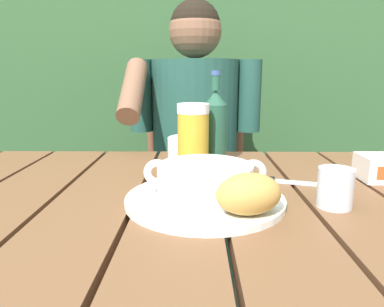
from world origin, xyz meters
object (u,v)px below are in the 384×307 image
(serving_plate, at_px, (205,199))
(beer_bottle, at_px, (215,126))
(water_glass_small, at_px, (335,188))
(beer_glass, at_px, (193,138))
(bread_roll, at_px, (249,194))
(diner_bowl, at_px, (194,149))
(soup_bowl, at_px, (205,180))
(table_knife, at_px, (273,180))
(person_eating, at_px, (194,142))
(chair_near_diner, at_px, (195,188))

(serving_plate, relative_size, beer_bottle, 1.22)
(water_glass_small, bearing_deg, beer_glass, 137.09)
(bread_roll, height_order, diner_bowl, bread_roll)
(soup_bowl, xyz_separation_m, diner_bowl, (-0.02, 0.33, -0.01))
(beer_bottle, bearing_deg, soup_bowl, -96.62)
(water_glass_small, height_order, diner_bowl, water_glass_small)
(soup_bowl, xyz_separation_m, table_knife, (0.15, 0.13, -0.04))
(person_eating, xyz_separation_m, beer_bottle, (0.06, -0.39, 0.12))
(water_glass_small, xyz_separation_m, table_knife, (-0.08, 0.14, -0.03))
(bread_roll, distance_m, table_knife, 0.23)
(beer_bottle, xyz_separation_m, diner_bowl, (-0.05, 0.05, -0.07))
(beer_bottle, bearing_deg, table_knife, -51.38)
(chair_near_diner, bearing_deg, serving_plate, -88.62)
(bread_roll, relative_size, beer_bottle, 0.55)
(bread_roll, xyz_separation_m, water_glass_small, (0.16, 0.06, -0.01))
(chair_near_diner, distance_m, person_eating, 0.32)
(soup_bowl, bearing_deg, person_eating, 92.04)
(serving_plate, bearing_deg, table_knife, 39.17)
(water_glass_small, xyz_separation_m, diner_bowl, (-0.25, 0.35, -0.00))
(person_eating, xyz_separation_m, bread_roll, (0.09, -0.75, 0.06))
(serving_plate, distance_m, soup_bowl, 0.04)
(serving_plate, distance_m, beer_bottle, 0.29)
(person_eating, relative_size, beer_glass, 7.51)
(bread_roll, bearing_deg, diner_bowl, 102.41)
(beer_glass, distance_m, water_glass_small, 0.35)
(person_eating, distance_m, water_glass_small, 0.74)
(chair_near_diner, bearing_deg, beer_bottle, -84.88)
(soup_bowl, bearing_deg, serving_plate, 170.54)
(chair_near_diner, relative_size, bread_roll, 7.41)
(chair_near_diner, xyz_separation_m, person_eating, (-0.00, -0.20, 0.25))
(person_eating, bearing_deg, water_glass_small, -69.67)
(beer_glass, relative_size, table_knife, 1.08)
(beer_glass, xyz_separation_m, table_knife, (0.18, -0.09, -0.08))
(beer_glass, xyz_separation_m, water_glass_small, (0.26, -0.24, -0.05))
(bread_roll, bearing_deg, serving_plate, 130.60)
(beer_glass, bearing_deg, diner_bowl, 88.66)
(chair_near_diner, relative_size, serving_plate, 3.30)
(person_eating, relative_size, table_knife, 8.08)
(diner_bowl, bearing_deg, soup_bowl, -86.32)
(beer_glass, bearing_deg, bread_roll, -72.82)
(beer_bottle, bearing_deg, serving_plate, -96.62)
(bread_roll, bearing_deg, beer_glass, 107.18)
(beer_glass, distance_m, diner_bowl, 0.12)
(beer_glass, relative_size, diner_bowl, 1.11)
(chair_near_diner, bearing_deg, beer_glass, -90.22)
(person_eating, height_order, beer_glass, person_eating)
(person_eating, xyz_separation_m, beer_glass, (0.00, -0.45, 0.10))
(soup_bowl, bearing_deg, beer_bottle, 83.38)
(soup_bowl, height_order, water_glass_small, soup_bowl)
(person_eating, height_order, soup_bowl, person_eating)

